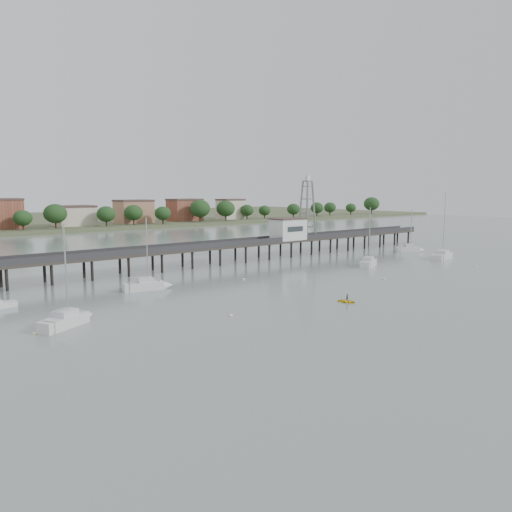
% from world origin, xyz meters
% --- Properties ---
extents(ground_plane, '(500.00, 500.00, 0.00)m').
position_xyz_m(ground_plane, '(0.00, 0.00, 0.00)').
color(ground_plane, slate).
rests_on(ground_plane, ground).
extents(pier, '(150.00, 5.00, 5.50)m').
position_xyz_m(pier, '(0.00, 60.00, 3.79)').
color(pier, '#2D2823').
rests_on(pier, ground).
extents(pier_building, '(8.40, 5.40, 5.30)m').
position_xyz_m(pier_building, '(25.00, 60.00, 6.67)').
color(pier_building, silver).
rests_on(pier_building, ground).
extents(lattice_tower, '(3.20, 3.20, 15.50)m').
position_xyz_m(lattice_tower, '(31.50, 60.00, 11.10)').
color(lattice_tower, slate).
rests_on(lattice_tower, ground).
extents(sailboat_d, '(10.41, 5.36, 16.35)m').
position_xyz_m(sailboat_d, '(51.51, 34.16, 0.63)').
color(sailboat_d, silver).
rests_on(sailboat_d, ground).
extents(sailboat_e, '(6.98, 5.66, 11.76)m').
position_xyz_m(sailboat_e, '(56.05, 45.58, 0.65)').
color(sailboat_e, silver).
rests_on(sailboat_e, ground).
extents(sailboat_a, '(7.74, 5.66, 12.66)m').
position_xyz_m(sailboat_a, '(-37.44, 31.27, 0.65)').
color(sailboat_a, silver).
rests_on(sailboat_a, ground).
extents(sailboat_b, '(7.61, 3.63, 12.20)m').
position_xyz_m(sailboat_b, '(-20.01, 44.16, 0.65)').
color(sailboat_b, silver).
rests_on(sailboat_b, ground).
extents(sailboat_c, '(8.12, 5.43, 13.07)m').
position_xyz_m(sailboat_c, '(27.99, 37.87, 0.64)').
color(sailboat_c, silver).
rests_on(sailboat_c, ground).
extents(white_tender, '(3.59, 1.93, 1.33)m').
position_xyz_m(white_tender, '(-41.84, 45.78, 0.41)').
color(white_tender, silver).
rests_on(white_tender, ground).
extents(yellow_dinghy, '(1.89, 1.01, 2.54)m').
position_xyz_m(yellow_dinghy, '(-3.12, 18.02, 0.00)').
color(yellow_dinghy, yellow).
rests_on(yellow_dinghy, ground).
extents(dinghy_occupant, '(0.47, 1.01, 0.23)m').
position_xyz_m(dinghy_occupant, '(-3.12, 18.02, 0.00)').
color(dinghy_occupant, black).
rests_on(dinghy_occupant, ground).
extents(mooring_buoys, '(86.64, 20.03, 0.39)m').
position_xyz_m(mooring_buoys, '(-1.13, 28.49, 0.08)').
color(mooring_buoys, beige).
rests_on(mooring_buoys, ground).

